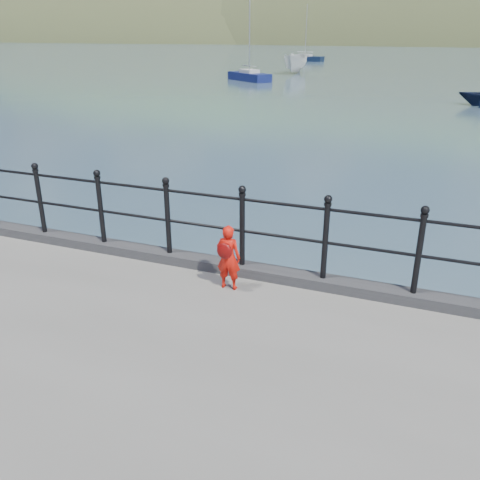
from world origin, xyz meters
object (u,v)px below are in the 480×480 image
at_px(launch_white, 296,63).
at_px(sailboat_port, 249,77).
at_px(child, 228,257).
at_px(sailboat_left, 305,59).
at_px(railing, 204,216).

bearing_deg(launch_white, sailboat_port, -103.40).
bearing_deg(sailboat_port, child, -33.90).
bearing_deg(sailboat_left, child, -66.94).
xyz_separation_m(launch_white, sailboat_port, (-1.78, -9.51, -0.71)).
height_order(child, sailboat_port, sailboat_port).
height_order(launch_white, sailboat_port, sailboat_port).
distance_m(launch_white, sailboat_left, 23.79).
height_order(sailboat_left, sailboat_port, sailboat_left).
bearing_deg(sailboat_left, launch_white, -68.46).
distance_m(railing, child, 0.84).
height_order(launch_white, sailboat_left, sailboat_left).
height_order(railing, sailboat_port, sailboat_port).
bearing_deg(sailboat_port, railing, -34.42).
relative_size(child, sailboat_port, 0.12).
bearing_deg(railing, launch_white, 103.76).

